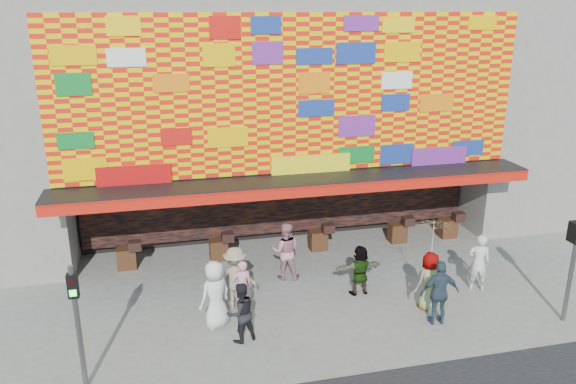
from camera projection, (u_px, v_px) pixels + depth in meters
name	position (u px, v px, depth m)	size (l,w,h in m)	color
ground	(330.00, 319.00, 15.36)	(90.00, 90.00, 0.00)	slate
shop_building	(269.00, 88.00, 21.28)	(15.20, 9.40, 10.00)	gray
neighbor_right	(570.00, 60.00, 23.73)	(11.00, 8.00, 12.00)	gray
signal_left	(77.00, 314.00, 12.04)	(0.22, 0.20, 3.00)	#59595B
signal_right	(574.00, 258.00, 14.75)	(0.22, 0.20, 3.00)	#59595B
ped_a	(215.00, 294.00, 14.79)	(0.91, 0.59, 1.87)	silver
ped_b	(242.00, 286.00, 15.58)	(0.56, 0.37, 1.53)	pink
ped_c	(241.00, 313.00, 14.16)	(0.78, 0.61, 1.60)	black
ped_d	(235.00, 278.00, 15.74)	(1.18, 0.68, 1.83)	gray
ped_e	(440.00, 293.00, 14.93)	(1.06, 0.44, 1.82)	#2F4253
ped_f	(360.00, 270.00, 16.54)	(1.42, 0.45, 1.53)	gray
ped_g	(429.00, 281.00, 15.71)	(0.83, 0.54, 1.69)	gray
ped_h	(479.00, 263.00, 16.72)	(0.65, 0.43, 1.79)	silver
ped_i	(285.00, 251.00, 17.45)	(0.90, 0.70, 1.84)	#BE7B8A
parasol	(433.00, 237.00, 15.29)	(1.31, 1.32, 1.90)	beige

